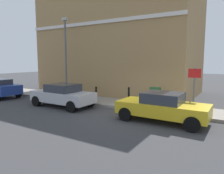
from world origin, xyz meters
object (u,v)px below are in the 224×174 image
at_px(bollard_far_kerb, 96,94).
at_px(street_sign, 194,84).
at_px(lamppost, 66,54).
at_px(car_silver, 63,95).
at_px(utility_cabinet, 155,98).
at_px(car_yellow, 162,107).
at_px(bollard_near_cabinet, 129,95).

height_order(bollard_far_kerb, street_sign, street_sign).
xyz_separation_m(street_sign, lamppost, (0.68, 9.07, 1.64)).
xyz_separation_m(car_silver, utility_cabinet, (2.17, -5.11, -0.04)).
distance_m(car_yellow, utility_cabinet, 2.41).
bearing_deg(utility_cabinet, bollard_far_kerb, 101.79).
height_order(bollard_near_cabinet, lamppost, lamppost).
xyz_separation_m(car_silver, bollard_near_cabinet, (2.27, -3.37, -0.02)).
bearing_deg(car_silver, car_yellow, -178.40).
bearing_deg(bollard_near_cabinet, bollard_far_kerb, 114.50).
bearing_deg(bollard_far_kerb, car_yellow, -106.39).
bearing_deg(car_silver, lamppost, -50.21).
bearing_deg(lamppost, utility_cabinet, -90.52).
bearing_deg(car_silver, utility_cabinet, -155.67).
distance_m(utility_cabinet, bollard_far_kerb, 3.69).
distance_m(bollard_near_cabinet, street_sign, 4.10).
distance_m(utility_cabinet, street_sign, 2.47).
height_order(car_silver, bollard_far_kerb, car_silver).
bearing_deg(lamppost, car_yellow, -105.43).
height_order(street_sign, lamppost, lamppost).
height_order(utility_cabinet, street_sign, street_sign).
bearing_deg(car_yellow, lamppost, -14.52).
relative_size(car_silver, bollard_far_kerb, 3.92).
relative_size(utility_cabinet, bollard_far_kerb, 1.11).
distance_m(bollard_near_cabinet, lamppost, 5.76).
bearing_deg(car_yellow, street_sign, -124.52).
xyz_separation_m(bollard_near_cabinet, bollard_far_kerb, (-0.85, 1.87, 0.00)).
bearing_deg(bollard_near_cabinet, car_yellow, -128.28).
xyz_separation_m(bollard_far_kerb, street_sign, (0.14, -5.80, 0.96)).
bearing_deg(car_silver, bollard_far_kerb, -135.30).
relative_size(bollard_near_cabinet, bollard_far_kerb, 1.00).
bearing_deg(car_yellow, bollard_near_cabinet, -37.37).
bearing_deg(bollard_near_cabinet, street_sign, -100.34).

